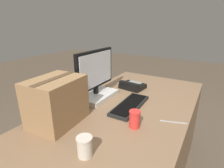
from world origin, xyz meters
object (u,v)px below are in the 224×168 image
object	(u,v)px
paper_cup_left	(85,146)
paper_cup_right	(135,119)
cardboard_box	(57,101)
desk_phone	(132,86)
spoon	(170,122)
monitor	(96,80)
keyboard	(130,105)

from	to	relation	value
paper_cup_left	paper_cup_right	xyz separation A→B (m)	(0.34, -0.10, 0.00)
cardboard_box	paper_cup_right	bearing A→B (deg)	-66.25
desk_phone	cardboard_box	distance (m)	0.81
desk_phone	spoon	world-z (taller)	desk_phone
monitor	cardboard_box	distance (m)	0.45
paper_cup_left	spoon	size ratio (longest dim) A/B	0.62
keyboard	desk_phone	bearing A→B (deg)	21.18
desk_phone	spoon	size ratio (longest dim) A/B	1.45
monitor	cardboard_box	xyz separation A→B (m)	(-0.44, -0.03, -0.01)
desk_phone	paper_cup_left	size ratio (longest dim) A/B	2.34
paper_cup_left	paper_cup_right	world-z (taller)	paper_cup_right
keyboard	paper_cup_right	size ratio (longest dim) A/B	3.95
keyboard	cardboard_box	world-z (taller)	cardboard_box
monitor	keyboard	world-z (taller)	monitor
desk_phone	paper_cup_right	distance (m)	0.67
desk_phone	paper_cup_left	world-z (taller)	paper_cup_left
cardboard_box	keyboard	bearing A→B (deg)	-35.07
desk_phone	cardboard_box	xyz separation A→B (m)	(-0.79, 0.15, 0.12)
spoon	cardboard_box	bearing A→B (deg)	12.92
keyboard	cardboard_box	xyz separation A→B (m)	(-0.43, 0.30, 0.13)
desk_phone	paper_cup_left	xyz separation A→B (m)	(-0.94, -0.19, 0.02)
keyboard	cardboard_box	distance (m)	0.54
paper_cup_left	keyboard	bearing A→B (deg)	3.81
monitor	paper_cup_left	bearing A→B (deg)	-148.50
paper_cup_right	desk_phone	bearing A→B (deg)	26.02
keyboard	spoon	bearing A→B (deg)	-102.75
monitor	paper_cup_left	xyz separation A→B (m)	(-0.59, -0.36, -0.10)
keyboard	spoon	distance (m)	0.32
spoon	desk_phone	bearing A→B (deg)	-60.64
keyboard	cardboard_box	bearing A→B (deg)	143.59
spoon	cardboard_box	world-z (taller)	cardboard_box
keyboard	desk_phone	xyz separation A→B (m)	(0.37, 0.15, 0.01)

